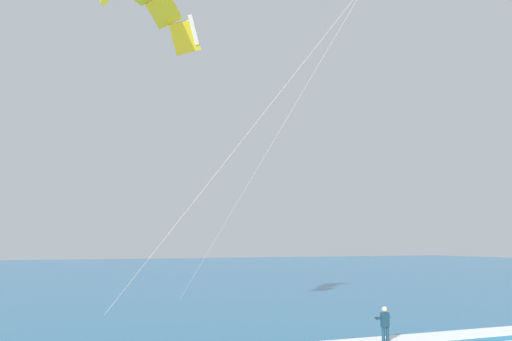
{
  "coord_description": "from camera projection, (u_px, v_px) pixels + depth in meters",
  "views": [
    {
      "loc": [
        -18.66,
        -6.95,
        4.43
      ],
      "look_at": [
        -9.51,
        15.73,
        7.77
      ],
      "focal_mm": 36.99,
      "sensor_mm": 36.0,
      "label": 1
    }
  ],
  "objects": [
    {
      "name": "kitesurfer",
      "position": [
        385.0,
        324.0,
        22.56
      ],
      "size": [
        0.55,
        0.54,
        1.69
      ],
      "color": "#143347",
      "rests_on": "ground"
    },
    {
      "name": "kite_primary",
      "position": [
        150.0,
        2.0,
        29.05
      ],
      "size": [
        11.82,
        10.95,
        17.72
      ],
      "color": "yellow"
    },
    {
      "name": "sea",
      "position": [
        175.0,
        271.0,
        78.63
      ],
      "size": [
        200.0,
        120.0,
        0.2
      ],
      "primitive_type": "cube",
      "color": "teal",
      "rests_on": "ground"
    },
    {
      "name": "surf_foam",
      "position": [
        470.0,
        334.0,
        24.43
      ],
      "size": [
        200.0,
        1.85,
        0.04
      ],
      "primitive_type": "cube",
      "color": "white",
      "rests_on": "sea"
    }
  ]
}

